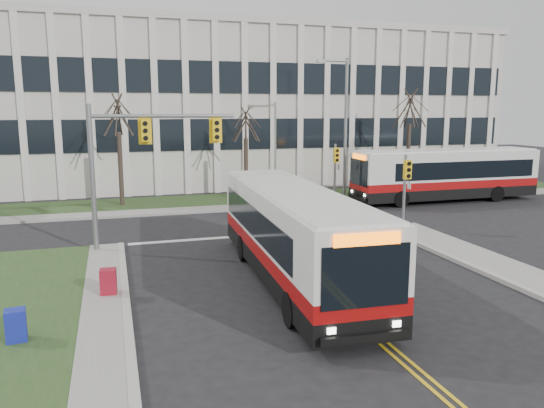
{
  "coord_description": "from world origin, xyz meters",
  "views": [
    {
      "loc": [
        -6.5,
        -15.73,
        5.98
      ],
      "look_at": [
        -0.05,
        5.52,
        2.0
      ],
      "focal_mm": 35.0,
      "sensor_mm": 36.0,
      "label": 1
    }
  ],
  "objects_px": {
    "directory_sign": "(256,184)",
    "streetlight": "(343,121)",
    "bus_main": "(293,237)",
    "newspaper_box_blue": "(16,327)",
    "bus_cross": "(445,176)",
    "newspaper_box_red": "(108,283)"
  },
  "relations": [
    {
      "from": "directory_sign",
      "to": "streetlight",
      "type": "bearing_deg",
      "value": -13.23
    },
    {
      "from": "bus_main",
      "to": "newspaper_box_blue",
      "type": "relative_size",
      "value": 12.68
    },
    {
      "from": "bus_cross",
      "to": "newspaper_box_blue",
      "type": "distance_m",
      "value": 28.2
    },
    {
      "from": "directory_sign",
      "to": "bus_main",
      "type": "distance_m",
      "value": 16.57
    },
    {
      "from": "bus_main",
      "to": "newspaper_box_blue",
      "type": "bearing_deg",
      "value": -159.16
    },
    {
      "from": "newspaper_box_red",
      "to": "bus_cross",
      "type": "bearing_deg",
      "value": 35.51
    },
    {
      "from": "directory_sign",
      "to": "bus_main",
      "type": "bearing_deg",
      "value": -100.7
    },
    {
      "from": "directory_sign",
      "to": "newspaper_box_red",
      "type": "height_order",
      "value": "directory_sign"
    },
    {
      "from": "newspaper_box_blue",
      "to": "bus_cross",
      "type": "bearing_deg",
      "value": 27.07
    },
    {
      "from": "bus_main",
      "to": "newspaper_box_blue",
      "type": "xyz_separation_m",
      "value": [
        -8.49,
        -2.81,
        -1.13
      ]
    },
    {
      "from": "streetlight",
      "to": "newspaper_box_blue",
      "type": "distance_m",
      "value": 25.12
    },
    {
      "from": "newspaper_box_blue",
      "to": "newspaper_box_red",
      "type": "distance_m",
      "value": 3.71
    },
    {
      "from": "streetlight",
      "to": "bus_cross",
      "type": "bearing_deg",
      "value": -19.05
    },
    {
      "from": "bus_main",
      "to": "newspaper_box_red",
      "type": "relative_size",
      "value": 12.68
    },
    {
      "from": "newspaper_box_blue",
      "to": "directory_sign",
      "type": "bearing_deg",
      "value": 52.27
    },
    {
      "from": "bus_main",
      "to": "directory_sign",
      "type": "bearing_deg",
      "value": 81.84
    },
    {
      "from": "bus_cross",
      "to": "newspaper_box_blue",
      "type": "bearing_deg",
      "value": -56.57
    },
    {
      "from": "streetlight",
      "to": "bus_cross",
      "type": "xyz_separation_m",
      "value": [
        6.37,
        -2.2,
        -3.53
      ]
    },
    {
      "from": "directory_sign",
      "to": "newspaper_box_red",
      "type": "relative_size",
      "value": 2.11
    },
    {
      "from": "directory_sign",
      "to": "bus_cross",
      "type": "bearing_deg",
      "value": -16.39
    },
    {
      "from": "streetlight",
      "to": "newspaper_box_red",
      "type": "height_order",
      "value": "streetlight"
    },
    {
      "from": "bus_main",
      "to": "bus_cross",
      "type": "height_order",
      "value": "bus_cross"
    }
  ]
}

